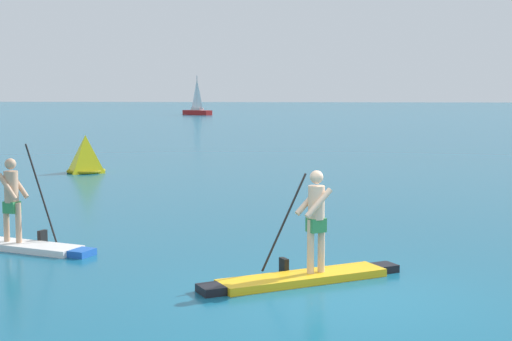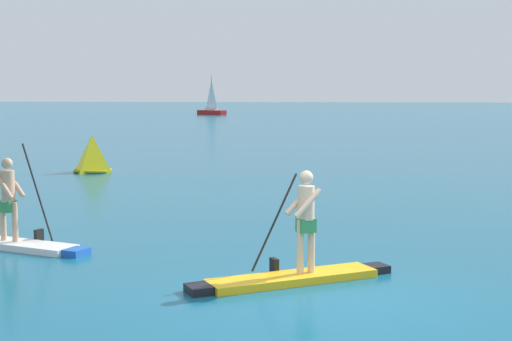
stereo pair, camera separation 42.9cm
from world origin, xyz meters
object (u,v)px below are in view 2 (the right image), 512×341
Objects in this scene: paddleboarder_mid_center at (295,261)px; paddleboarder_near_left at (13,230)px; sailboat_left_horizon at (212,109)px; race_marker_buoy at (92,155)px.

paddleboarder_near_left is at bearing -50.45° from paddleboarder_mid_center.
race_marker_buoy is at bearing 132.84° from sailboat_left_horizon.
sailboat_left_horizon reaches higher than race_marker_buoy.
race_marker_buoy is 0.27× the size of sailboat_left_horizon.
race_marker_buoy is at bearing -91.69° from paddleboarder_mid_center.
paddleboarder_near_left is 83.95m from sailboat_left_horizon.
paddleboarder_mid_center is 2.19× the size of race_marker_buoy.
paddleboarder_near_left reaches higher than paddleboarder_mid_center.
paddleboarder_mid_center is 17.16m from race_marker_buoy.
paddleboarder_near_left is 0.64× the size of sailboat_left_horizon.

